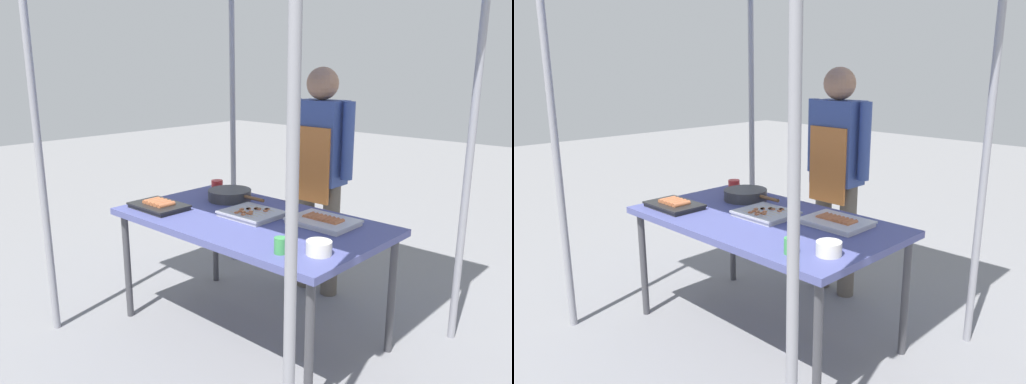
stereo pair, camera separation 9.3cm
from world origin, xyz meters
TOP-DOWN VIEW (x-y plane):
  - ground_plane at (0.00, 0.00)m, footprint 18.00×18.00m
  - stall_table at (0.00, 0.00)m, footprint 1.60×0.90m
  - tray_grilled_sausages at (0.39, 0.19)m, footprint 0.37×0.27m
  - tray_meat_skewers at (-0.02, 0.03)m, footprint 0.34×0.29m
  - tray_pork_links at (-0.56, -0.25)m, footprint 0.36×0.24m
  - cooking_wok at (-0.39, 0.21)m, footprint 0.45×0.29m
  - condiment_bowl at (0.65, -0.21)m, footprint 0.13×0.13m
  - drink_cup_near_edge at (-0.62, 0.31)m, footprint 0.08×0.08m
  - drink_cup_by_wok at (0.50, -0.32)m, footprint 0.06×0.06m
  - vendor_woman at (-0.07, 0.79)m, footprint 0.52×0.23m

SIDE VIEW (x-z plane):
  - ground_plane at x=0.00m, z-range 0.00..0.00m
  - stall_table at x=0.00m, z-range 0.32..1.07m
  - tray_meat_skewers at x=-0.02m, z-range 0.75..0.79m
  - tray_grilled_sausages at x=0.39m, z-range 0.75..0.79m
  - tray_pork_links at x=-0.56m, z-range 0.74..0.80m
  - condiment_bowl at x=0.65m, z-range 0.75..0.82m
  - cooking_wok at x=-0.39m, z-range 0.75..0.82m
  - drink_cup_by_wok at x=0.50m, z-range 0.75..0.83m
  - drink_cup_near_edge at x=-0.62m, z-range 0.75..0.83m
  - vendor_woman at x=-0.07m, z-range 0.15..1.77m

